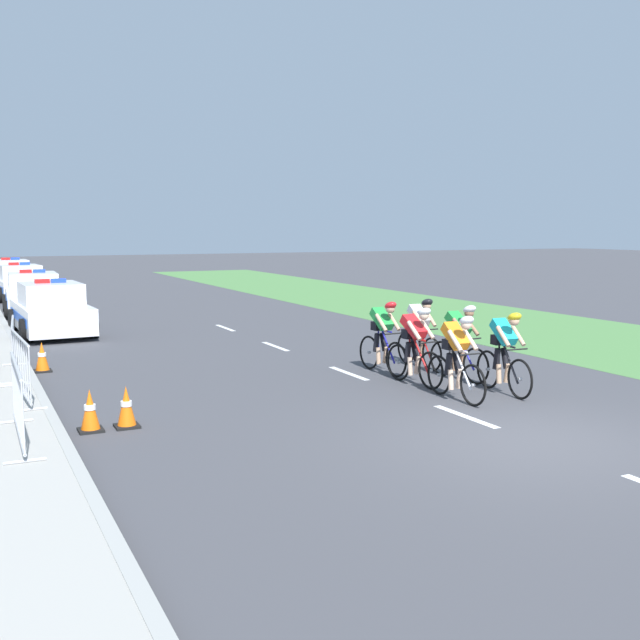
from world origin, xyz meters
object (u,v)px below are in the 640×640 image
object	(u,v)px
traffic_cone_mid	(42,357)
traffic_cone_far	(126,407)
crowd_barrier_front	(18,403)
police_car_nearest	(51,311)
cyclist_second	(505,351)
traffic_cone_near	(90,411)
cyclist_fifth	(383,336)
cyclist_lead	(457,356)
cyclist_third	(415,345)
cyclist_fourth	(460,341)
police_car_third	(20,284)
crowd_barrier_rear	(14,348)
cyclist_sixth	(420,332)
police_car_second	(33,295)
police_car_furthest	(11,276)
crowd_barrier_middle	(21,367)

from	to	relation	value
traffic_cone_mid	traffic_cone_far	distance (m)	5.32
crowd_barrier_front	police_car_nearest	bearing A→B (deg)	81.81
cyclist_second	traffic_cone_near	bearing A→B (deg)	174.75
cyclist_fifth	traffic_cone_near	bearing A→B (deg)	-162.16
cyclist_lead	cyclist_third	world-z (taller)	same
cyclist_fifth	traffic_cone_mid	world-z (taller)	cyclist_fifth
cyclist_lead	cyclist_fourth	world-z (taller)	same
police_car_third	cyclist_fourth	bearing A→B (deg)	-73.61
cyclist_lead	crowd_barrier_rear	size ratio (longest dim) A/B	0.74
crowd_barrier_front	cyclist_third	bearing A→B (deg)	9.69
cyclist_third	cyclist_fourth	size ratio (longest dim) A/B	1.00
cyclist_sixth	traffic_cone_mid	bearing A→B (deg)	157.71
cyclist_fourth	cyclist_fifth	distance (m)	1.63
police_car_nearest	crowd_barrier_rear	world-z (taller)	police_car_nearest
cyclist_sixth	police_car_third	bearing A→B (deg)	107.65
police_car_second	crowd_barrier_front	size ratio (longest dim) A/B	1.92
cyclist_fourth	crowd_barrier_front	bearing A→B (deg)	-171.52
cyclist_third	cyclist_fourth	xyz separation A→B (m)	(1.05, 0.00, 0.00)
crowd_barrier_front	traffic_cone_far	bearing A→B (deg)	18.39
crowd_barrier_rear	cyclist_lead	bearing A→B (deg)	-37.68
cyclist_fifth	cyclist_third	bearing A→B (deg)	-92.50
cyclist_third	crowd_barrier_rear	xyz separation A→B (m)	(-6.92, 3.88, -0.14)
cyclist_second	cyclist_sixth	bearing A→B (deg)	88.79
crowd_barrier_rear	traffic_cone_far	xyz separation A→B (m)	(1.28, -4.59, -0.34)
traffic_cone_near	crowd_barrier_rear	bearing A→B (deg)	99.29
cyclist_fourth	crowd_barrier_rear	bearing A→B (deg)	154.05
cyclist_fourth	cyclist_second	bearing A→B (deg)	-90.22
cyclist_sixth	police_car_second	world-z (taller)	police_car_second
cyclist_lead	police_car_third	world-z (taller)	police_car_third
traffic_cone_near	cyclist_sixth	bearing A→B (deg)	16.90
cyclist_second	cyclist_sixth	distance (m)	2.87
cyclist_second	cyclist_third	distance (m)	1.72
police_car_second	police_car_furthest	bearing A→B (deg)	90.00
cyclist_sixth	crowd_barrier_rear	size ratio (longest dim) A/B	0.74
crowd_barrier_front	traffic_cone_far	xyz separation A→B (m)	(1.55, 0.52, -0.34)
cyclist_third	police_car_furthest	bearing A→B (deg)	101.11
crowd_barrier_rear	police_car_second	bearing A→B (deg)	83.34
police_car_second	police_car_third	size ratio (longest dim) A/B	0.99
cyclist_fourth	cyclist_fifth	size ratio (longest dim) A/B	1.00
police_car_third	cyclist_third	bearing A→B (deg)	-76.11
cyclist_sixth	cyclist_lead	bearing A→B (deg)	-111.71
cyclist_fifth	traffic_cone_far	world-z (taller)	cyclist_fifth
traffic_cone_near	cyclist_fifth	bearing A→B (deg)	17.84
cyclist_second	traffic_cone_near	world-z (taller)	cyclist_second
cyclist_second	police_car_second	world-z (taller)	police_car_second
police_car_third	traffic_cone_far	size ratio (longest dim) A/B	7.02
cyclist_fifth	crowd_barrier_middle	xyz separation A→B (m)	(-7.01, 0.28, -0.14)
cyclist_fifth	traffic_cone_near	distance (m)	6.56
cyclist_lead	crowd_barrier_rear	world-z (taller)	cyclist_lead
cyclist_second	cyclist_fourth	bearing A→B (deg)	89.78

